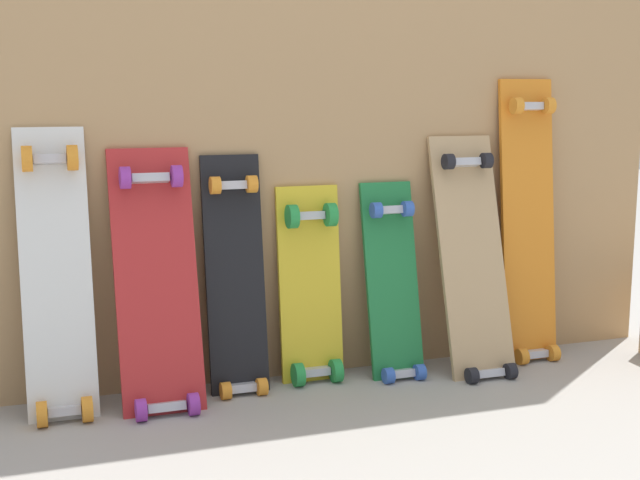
{
  "coord_description": "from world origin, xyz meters",
  "views": [
    {
      "loc": [
        -0.82,
        -2.44,
        0.88
      ],
      "look_at": [
        0.0,
        -0.07,
        0.45
      ],
      "focal_mm": 48.18,
      "sensor_mm": 36.0,
      "label": 1
    }
  ],
  "objects_px": {
    "skateboard_natural": "(473,267)",
    "skateboard_orange": "(529,231)",
    "skateboard_white": "(57,285)",
    "skateboard_yellow": "(311,293)",
    "skateboard_green": "(393,291)",
    "skateboard_red": "(157,291)",
    "skateboard_black": "(236,286)"
  },
  "relations": [
    {
      "from": "skateboard_natural",
      "to": "skateboard_orange",
      "type": "bearing_deg",
      "value": 14.98
    },
    {
      "from": "skateboard_white",
      "to": "skateboard_yellow",
      "type": "distance_m",
      "value": 0.75
    },
    {
      "from": "skateboard_white",
      "to": "skateboard_green",
      "type": "xyz_separation_m",
      "value": [
        1.01,
        0.01,
        -0.1
      ]
    },
    {
      "from": "skateboard_natural",
      "to": "skateboard_yellow",
      "type": "bearing_deg",
      "value": 171.46
    },
    {
      "from": "skateboard_orange",
      "to": "skateboard_natural",
      "type": "bearing_deg",
      "value": -165.02
    },
    {
      "from": "skateboard_red",
      "to": "skateboard_natural",
      "type": "xyz_separation_m",
      "value": [
        0.99,
        -0.01,
        0.01
      ]
    },
    {
      "from": "skateboard_black",
      "to": "skateboard_yellow",
      "type": "bearing_deg",
      "value": 3.89
    },
    {
      "from": "skateboard_black",
      "to": "skateboard_green",
      "type": "bearing_deg",
      "value": -2.06
    },
    {
      "from": "skateboard_white",
      "to": "skateboard_natural",
      "type": "relative_size",
      "value": 1.04
    },
    {
      "from": "skateboard_white",
      "to": "skateboard_natural",
      "type": "distance_m",
      "value": 1.26
    },
    {
      "from": "skateboard_white",
      "to": "skateboard_orange",
      "type": "height_order",
      "value": "skateboard_orange"
    },
    {
      "from": "skateboard_black",
      "to": "skateboard_orange",
      "type": "xyz_separation_m",
      "value": [
        1.0,
        0.0,
        0.11
      ]
    },
    {
      "from": "skateboard_white",
      "to": "skateboard_black",
      "type": "height_order",
      "value": "skateboard_white"
    },
    {
      "from": "skateboard_green",
      "to": "skateboard_natural",
      "type": "distance_m",
      "value": 0.27
    },
    {
      "from": "skateboard_red",
      "to": "skateboard_orange",
      "type": "bearing_deg",
      "value": 2.53
    },
    {
      "from": "skateboard_red",
      "to": "skateboard_black",
      "type": "relative_size",
      "value": 1.03
    },
    {
      "from": "skateboard_black",
      "to": "skateboard_green",
      "type": "height_order",
      "value": "skateboard_black"
    },
    {
      "from": "skateboard_natural",
      "to": "skateboard_orange",
      "type": "xyz_separation_m",
      "value": [
        0.24,
        0.06,
        0.09
      ]
    },
    {
      "from": "skateboard_green",
      "to": "skateboard_natural",
      "type": "bearing_deg",
      "value": -9.6
    },
    {
      "from": "skateboard_black",
      "to": "skateboard_orange",
      "type": "relative_size",
      "value": 0.78
    },
    {
      "from": "skateboard_red",
      "to": "skateboard_orange",
      "type": "height_order",
      "value": "skateboard_orange"
    },
    {
      "from": "skateboard_red",
      "to": "skateboard_white",
      "type": "bearing_deg",
      "value": 174.75
    },
    {
      "from": "skateboard_natural",
      "to": "skateboard_white",
      "type": "bearing_deg",
      "value": 178.46
    },
    {
      "from": "skateboard_red",
      "to": "skateboard_natural",
      "type": "distance_m",
      "value": 0.99
    },
    {
      "from": "skateboard_red",
      "to": "skateboard_black",
      "type": "distance_m",
      "value": 0.24
    },
    {
      "from": "skateboard_black",
      "to": "skateboard_red",
      "type": "bearing_deg",
      "value": -167.68
    },
    {
      "from": "skateboard_red",
      "to": "skateboard_black",
      "type": "xyz_separation_m",
      "value": [
        0.24,
        0.05,
        -0.01
      ]
    },
    {
      "from": "skateboard_natural",
      "to": "skateboard_orange",
      "type": "relative_size",
      "value": 0.82
    },
    {
      "from": "skateboard_natural",
      "to": "skateboard_red",
      "type": "bearing_deg",
      "value": 179.46
    },
    {
      "from": "skateboard_orange",
      "to": "skateboard_black",
      "type": "bearing_deg",
      "value": -179.85
    },
    {
      "from": "skateboard_green",
      "to": "skateboard_natural",
      "type": "xyz_separation_m",
      "value": [
        0.26,
        -0.04,
        0.07
      ]
    },
    {
      "from": "skateboard_yellow",
      "to": "skateboard_orange",
      "type": "relative_size",
      "value": 0.66
    }
  ]
}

